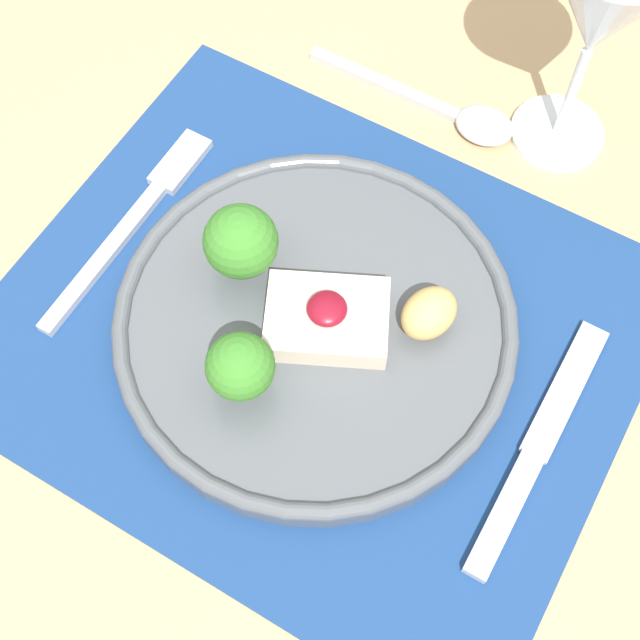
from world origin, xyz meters
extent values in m
plane|color=#4C4742|center=(0.00, 0.00, 0.00)|extent=(8.00, 8.00, 0.00)
cube|color=tan|center=(0.00, 0.00, 0.74)|extent=(1.45, 0.91, 0.03)
cylinder|color=tan|center=(-0.65, 0.38, 0.36)|extent=(0.06, 0.06, 0.72)
cube|color=navy|center=(0.00, 0.00, 0.75)|extent=(0.44, 0.37, 0.00)
cylinder|color=#4C5156|center=(0.00, 0.00, 0.76)|extent=(0.28, 0.28, 0.02)
torus|color=#4C5156|center=(0.00, 0.00, 0.77)|extent=(0.28, 0.28, 0.01)
cube|color=beige|center=(0.01, 0.00, 0.78)|extent=(0.10, 0.09, 0.02)
ellipsoid|color=maroon|center=(0.01, 0.00, 0.80)|extent=(0.03, 0.03, 0.01)
cylinder|color=#84B256|center=(-0.06, 0.01, 0.78)|extent=(0.01, 0.01, 0.02)
sphere|color=#387A28|center=(-0.06, 0.01, 0.81)|extent=(0.05, 0.05, 0.05)
cylinder|color=#84B256|center=(-0.02, -0.07, 0.78)|extent=(0.01, 0.01, 0.02)
sphere|color=#387A28|center=(-0.02, -0.07, 0.81)|extent=(0.05, 0.05, 0.05)
ellipsoid|color=tan|center=(0.07, 0.04, 0.79)|extent=(0.04, 0.05, 0.03)
cube|color=#B2B2B7|center=(-0.16, -0.03, 0.76)|extent=(0.01, 0.14, 0.01)
cube|color=#B2B2B7|center=(-0.16, 0.07, 0.76)|extent=(0.02, 0.06, 0.01)
cube|color=#B2B2B7|center=(0.17, -0.05, 0.76)|extent=(0.02, 0.09, 0.01)
cube|color=#B2B2B7|center=(0.17, 0.04, 0.76)|extent=(0.02, 0.11, 0.00)
cube|color=#B2B2B7|center=(-0.06, 0.22, 0.76)|extent=(0.14, 0.01, 0.01)
ellipsoid|color=#B2B2B7|center=(0.03, 0.22, 0.76)|extent=(0.05, 0.04, 0.01)
cylinder|color=white|center=(0.08, 0.25, 0.76)|extent=(0.07, 0.07, 0.01)
cylinder|color=white|center=(0.08, 0.25, 0.80)|extent=(0.01, 0.01, 0.09)
cone|color=white|center=(0.08, 0.25, 0.89)|extent=(0.09, 0.09, 0.09)
camera|label=1|loc=(0.14, -0.24, 1.32)|focal=50.00mm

